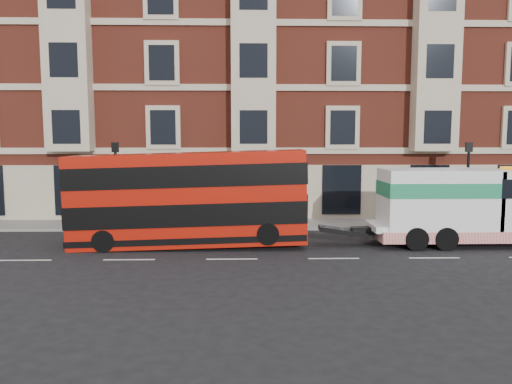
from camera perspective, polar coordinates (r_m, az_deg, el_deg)
ground at (r=19.70m, az=-2.77°, el=-7.68°), size 120.00×120.00×0.00m
sidewalk at (r=27.02m, az=-2.38°, el=-3.70°), size 90.00×3.00×0.15m
victorian_terrace at (r=34.53m, az=-1.38°, el=15.11°), size 45.00×12.00×20.40m
lamp_post_west at (r=26.21m, az=-15.70°, el=1.50°), size 0.35×0.15×4.35m
lamp_post_east at (r=27.89m, az=23.03°, el=1.51°), size 0.35×0.15×4.35m
double_decker_bus at (r=21.76m, az=-7.77°, el=-0.60°), size 10.10×2.32×4.09m
tow_truck at (r=23.71m, az=22.59°, el=-1.39°), size 8.09×2.39×3.37m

